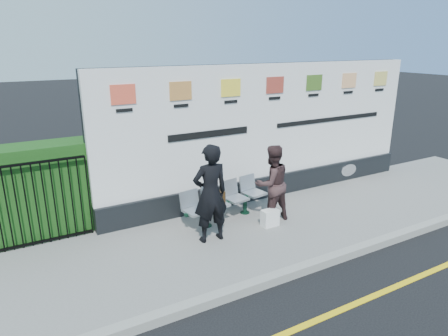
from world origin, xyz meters
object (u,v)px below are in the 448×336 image
Objects in this scene: billboard at (271,141)px; bench at (227,210)px; woman_left at (210,194)px; woman_right at (272,183)px.

billboard is 2.02m from bench.
bench is 1.16m from woman_left.
billboard is at bearing -124.30° from woman_right.
bench is 1.06m from woman_right.
billboard is 4.47× the size of woman_left.
woman_right is at bearing -124.20° from billboard.
bench is 1.06× the size of woman_left.
bench is 1.22× the size of woman_right.
woman_right reaches higher than bench.
woman_right is (-0.78, -1.15, -0.52)m from billboard.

